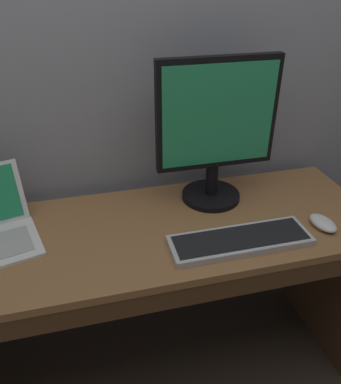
% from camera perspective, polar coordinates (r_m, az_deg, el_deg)
% --- Properties ---
extents(ground_plane, '(14.00, 14.00, 0.00)m').
position_cam_1_polar(ground_plane, '(1.92, -4.27, -24.26)').
color(ground_plane, '#382D23').
extents(desk, '(1.78, 0.57, 0.76)m').
position_cam_1_polar(desk, '(1.50, -4.99, -12.75)').
color(desk, olive).
rests_on(desk, ground).
extents(external_monitor, '(0.44, 0.23, 0.55)m').
position_cam_1_polar(external_monitor, '(1.41, 6.73, 9.01)').
color(external_monitor, black).
rests_on(external_monitor, desk).
extents(wired_keyboard, '(0.48, 0.15, 0.02)m').
position_cam_1_polar(wired_keyboard, '(1.32, 10.21, -7.00)').
color(wired_keyboard, '#BCBCC1').
rests_on(wired_keyboard, desk).
extents(computer_mouse, '(0.09, 0.12, 0.03)m').
position_cam_1_polar(computer_mouse, '(1.48, 21.50, -4.26)').
color(computer_mouse, white).
rests_on(computer_mouse, desk).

